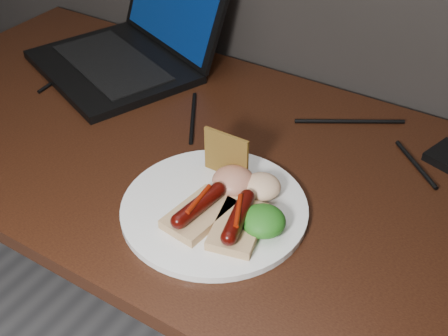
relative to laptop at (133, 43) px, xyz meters
name	(u,v)px	position (x,y,z in m)	size (l,w,h in m)	color
desk	(191,181)	(0.30, -0.21, -0.14)	(1.40, 0.70, 0.75)	#381B0E
laptop	(133,43)	(0.00, 0.00, 0.00)	(0.47, 0.48, 0.25)	black
desk_cables	(238,113)	(0.32, -0.06, -0.05)	(0.85, 0.31, 0.01)	black
plate	(214,208)	(0.44, -0.33, -0.04)	(0.31, 0.31, 0.01)	white
bread_sausage_center	(199,210)	(0.44, -0.37, -0.02)	(0.08, 0.12, 0.04)	#DFB683
bread_sausage_right	(238,222)	(0.50, -0.36, -0.02)	(0.10, 0.13, 0.04)	#DFB683
crispbread	(226,155)	(0.41, -0.26, 0.00)	(0.09, 0.01, 0.09)	olive
salad_greens	(263,221)	(0.53, -0.34, -0.02)	(0.07, 0.07, 0.04)	#1B5511
salsa_mound	(233,181)	(0.45, -0.28, -0.02)	(0.07, 0.07, 0.04)	#9D110F
coleslaw_mound	(262,186)	(0.49, -0.27, -0.02)	(0.06, 0.06, 0.04)	beige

